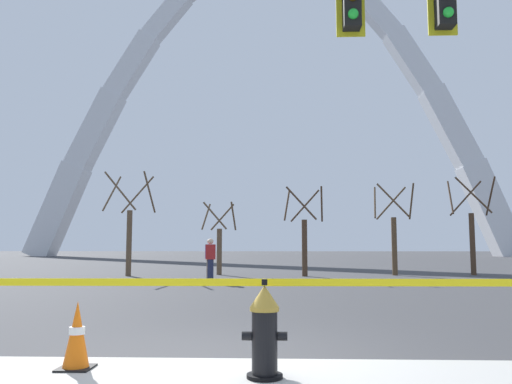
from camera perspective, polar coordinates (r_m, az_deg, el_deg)
The scene contains 12 objects.
ground_plane at distance 6.42m, azimuth -2.98°, elevation -17.89°, with size 240.00×240.00×0.00m, color #3D3D3F.
fire_hydrant at distance 5.43m, azimuth 0.95°, elevation -15.08°, with size 0.46×0.48×0.99m.
caution_tape_barrier at distance 5.65m, azimuth 1.17°, elevation -12.12°, with size 6.63×0.15×1.02m.
traffic_cone_by_hydrant at distance 6.14m, azimuth -19.11°, elevation -14.72°, with size 0.36×0.36×0.73m.
monument_arch at distance 67.72m, azimuth 1.62°, elevation 8.81°, with size 62.33×3.12×41.67m.
tree_far_left at distance 23.80m, azimuth -13.77°, elevation -4.08°, with size 2.10×2.11×4.56m.
tree_left_mid at distance 24.13m, azimuth -4.06°, elevation -5.57°, with size 1.55×1.56×3.33m.
tree_center_left at distance 22.99m, azimuth 5.34°, elevation -4.91°, with size 1.80×1.81×3.90m.
tree_center_right at distance 24.51m, azimuth 14.92°, elevation -4.56°, with size 1.90×1.91×4.12m.
tree_right_mid at distance 25.83m, azimuth 22.64°, elevation -4.05°, with size 2.04×2.05×4.44m.
pedestrian_walking_left at distance 18.98m, azimuth -5.02°, elevation -7.46°, with size 0.35×0.22×1.59m.
pedestrian_standing_center at distance 20.46m, azimuth -5.15°, elevation -7.34°, with size 0.31×0.39×1.59m.
Camera 1 is at (0.55, -6.25, 1.33)m, focal length 36.37 mm.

